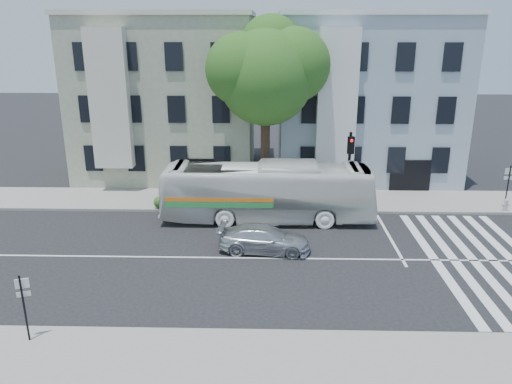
{
  "coord_description": "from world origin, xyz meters",
  "views": [
    {
      "loc": [
        0.17,
        -21.24,
        10.38
      ],
      "look_at": [
        -0.42,
        2.64,
        2.4
      ],
      "focal_mm": 35.0,
      "sensor_mm": 36.0,
      "label": 1
    }
  ],
  "objects_px": {
    "traffic_signal": "(349,162)",
    "fire_hydrant": "(506,205)",
    "sedan": "(264,239)",
    "near_sign_pole": "(24,299)",
    "bus": "(267,192)"
  },
  "relations": [
    {
      "from": "traffic_signal",
      "to": "fire_hydrant",
      "type": "relative_size",
      "value": 6.53
    },
    {
      "from": "sedan",
      "to": "near_sign_pole",
      "type": "relative_size",
      "value": 1.8
    },
    {
      "from": "sedan",
      "to": "traffic_signal",
      "type": "height_order",
      "value": "traffic_signal"
    },
    {
      "from": "sedan",
      "to": "traffic_signal",
      "type": "relative_size",
      "value": 0.92
    },
    {
      "from": "bus",
      "to": "fire_hydrant",
      "type": "height_order",
      "value": "bus"
    },
    {
      "from": "traffic_signal",
      "to": "fire_hydrant",
      "type": "distance_m",
      "value": 9.61
    },
    {
      "from": "sedan",
      "to": "near_sign_pole",
      "type": "distance_m",
      "value": 11.08
    },
    {
      "from": "sedan",
      "to": "fire_hydrant",
      "type": "height_order",
      "value": "sedan"
    },
    {
      "from": "sedan",
      "to": "bus",
      "type": "bearing_deg",
      "value": 3.36
    },
    {
      "from": "bus",
      "to": "near_sign_pole",
      "type": "relative_size",
      "value": 4.79
    },
    {
      "from": "bus",
      "to": "sedan",
      "type": "bearing_deg",
      "value": 178.53
    },
    {
      "from": "bus",
      "to": "traffic_signal",
      "type": "relative_size",
      "value": 2.45
    },
    {
      "from": "traffic_signal",
      "to": "near_sign_pole",
      "type": "xyz_separation_m",
      "value": [
        -12.71,
        -12.73,
        -1.39
      ]
    },
    {
      "from": "fire_hydrant",
      "to": "near_sign_pole",
      "type": "distance_m",
      "value": 25.59
    },
    {
      "from": "fire_hydrant",
      "to": "sedan",
      "type": "bearing_deg",
      "value": -158.52
    }
  ]
}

